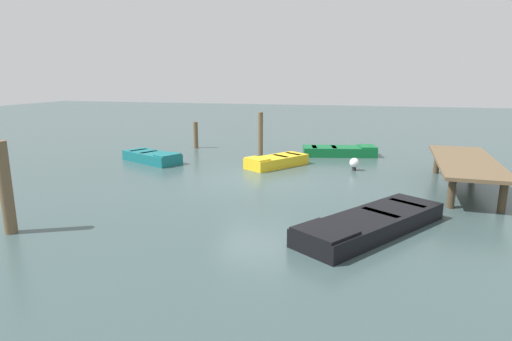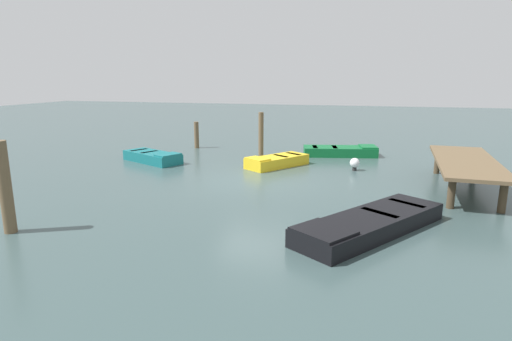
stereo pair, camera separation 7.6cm
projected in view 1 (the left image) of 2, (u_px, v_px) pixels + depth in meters
ground_plane at (256, 181)px, 14.29m from camera, size 80.00×80.00×0.00m
dock_segment at (466, 163)px, 12.98m from camera, size 5.58×2.03×0.95m
rowboat_green at (340, 151)px, 18.77m from camera, size 1.77×3.34×0.46m
rowboat_yellow at (276, 161)px, 16.50m from camera, size 2.72×2.30×0.46m
rowboat_black at (371, 223)px, 9.49m from camera, size 4.15×3.40×0.46m
rowboat_teal at (152, 157)px, 17.36m from camera, size 2.13×2.91×0.46m
mooring_piling_near_left at (196, 135)px, 20.71m from camera, size 0.23×0.23×1.30m
mooring_piling_near_right at (6, 188)px, 9.27m from camera, size 0.27×0.27×2.10m
mooring_piling_center at (260, 135)px, 18.35m from camera, size 0.22×0.22×1.96m
marker_buoy at (354, 163)px, 15.76m from camera, size 0.36×0.36×0.48m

